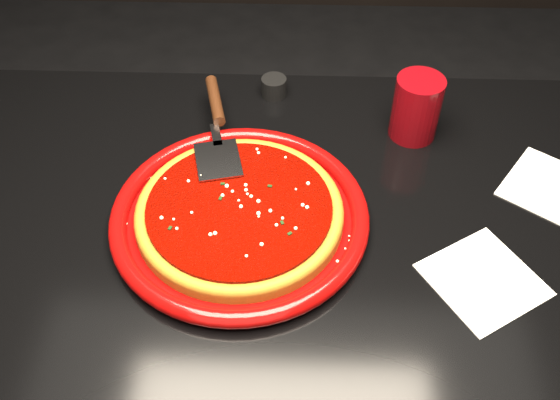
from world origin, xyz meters
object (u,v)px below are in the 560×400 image
(cup, at_px, (416,108))
(ramekin, at_px, (274,87))
(pizza_server, at_px, (218,126))
(plate, at_px, (240,216))
(table, at_px, (279,356))

(cup, distance_m, ramekin, 0.27)
(ramekin, bearing_deg, pizza_server, -120.07)
(ramekin, bearing_deg, plate, -96.99)
(pizza_server, bearing_deg, cup, -4.74)
(plate, distance_m, ramekin, 0.32)
(pizza_server, height_order, cup, cup)
(table, height_order, ramekin, ramekin)
(table, relative_size, pizza_server, 4.06)
(plate, relative_size, pizza_server, 1.33)
(plate, xyz_separation_m, cup, (0.29, 0.22, 0.04))
(cup, relative_size, ramekin, 2.43)
(cup, bearing_deg, pizza_server, -171.73)
(cup, bearing_deg, ramekin, 157.23)
(plate, distance_m, cup, 0.36)
(pizza_server, bearing_deg, plate, -86.99)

